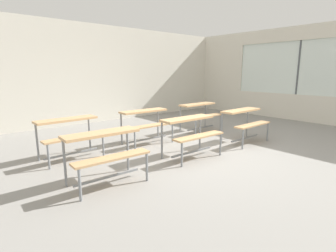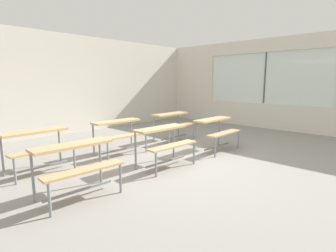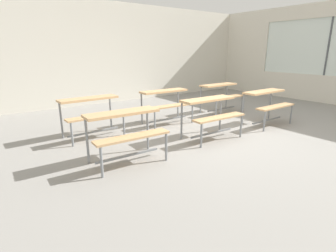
# 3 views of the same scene
# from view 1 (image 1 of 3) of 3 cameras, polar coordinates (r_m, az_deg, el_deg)

# --- Properties ---
(ground) EXTENTS (10.00, 9.00, 0.05)m
(ground) POSITION_cam_1_polar(r_m,az_deg,el_deg) (5.29, 8.03, -6.12)
(ground) COLOR gray
(wall_back) EXTENTS (10.00, 0.12, 3.00)m
(wall_back) POSITION_cam_1_polar(r_m,az_deg,el_deg) (8.68, -14.94, 10.84)
(wall_back) COLOR silver
(wall_back) RESTS_ON ground
(wall_right) EXTENTS (0.12, 9.00, 3.00)m
(wall_right) POSITION_cam_1_polar(r_m,az_deg,el_deg) (9.35, 30.01, 9.39)
(wall_right) COLOR silver
(wall_right) RESTS_ON ground
(desk_bench_r0c0) EXTENTS (1.12, 0.63, 0.74)m
(desk_bench_r0c0) POSITION_cam_1_polar(r_m,az_deg,el_deg) (3.82, -13.52, -4.17)
(desk_bench_r0c0) COLOR tan
(desk_bench_r0c0) RESTS_ON ground
(desk_bench_r0c1) EXTENTS (1.12, 0.62, 0.74)m
(desk_bench_r0c1) POSITION_cam_1_polar(r_m,az_deg,el_deg) (4.90, 5.06, -0.36)
(desk_bench_r0c1) COLOR tan
(desk_bench_r0c1) RESTS_ON ground
(desk_bench_r0c2) EXTENTS (1.10, 0.59, 0.74)m
(desk_bench_r0c2) POSITION_cam_1_polar(r_m,az_deg,el_deg) (6.15, 16.39, 1.71)
(desk_bench_r0c2) COLOR tan
(desk_bench_r0c2) RESTS_ON ground
(desk_bench_r1c0) EXTENTS (1.12, 0.63, 0.74)m
(desk_bench_r1c0) POSITION_cam_1_polar(r_m,az_deg,el_deg) (5.11, -20.66, -0.57)
(desk_bench_r1c0) COLOR tan
(desk_bench_r1c0) RESTS_ON ground
(desk_bench_r1c1) EXTENTS (1.12, 0.62, 0.74)m
(desk_bench_r1c1) POSITION_cam_1_polar(r_m,az_deg,el_deg) (5.84, -4.70, 1.64)
(desk_bench_r1c1) COLOR tan
(desk_bench_r1c1) RESTS_ON ground
(desk_bench_r1c2) EXTENTS (1.11, 0.60, 0.74)m
(desk_bench_r1c2) POSITION_cam_1_polar(r_m,az_deg,el_deg) (7.06, 7.05, 3.36)
(desk_bench_r1c2) COLOR tan
(desk_bench_r1c2) RESTS_ON ground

